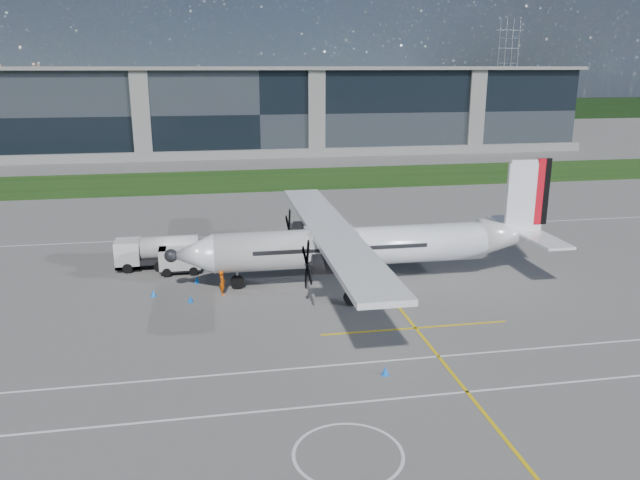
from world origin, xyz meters
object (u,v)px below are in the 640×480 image
object	(u,v)px
baggage_tug	(180,260)
safety_cone_fwd	(153,293)
fuel_tanker_truck	(151,253)
turboprop_aircraft	(366,224)
safety_cone_nose_port	(190,299)
pylon_east	(507,68)
safety_cone_portwing	(385,371)
safety_cone_stbdwing	(296,230)
ground_crew_person	(222,281)
safety_cone_nose_stbd	(197,280)

from	to	relation	value
baggage_tug	safety_cone_fwd	xyz separation A→B (m)	(-1.73, -5.07, -0.77)
fuel_tanker_truck	turboprop_aircraft	bearing A→B (deg)	-20.72
turboprop_aircraft	safety_cone_fwd	size ratio (longest dim) A/B	59.78
safety_cone_nose_port	safety_cone_fwd	size ratio (longest dim) A/B	1.00
pylon_east	safety_cone_portwing	world-z (taller)	pylon_east
safety_cone_stbdwing	safety_cone_portwing	size ratio (longest dim) A/B	1.00
fuel_tanker_truck	ground_crew_person	distance (m)	8.95
safety_cone_nose_stbd	turboprop_aircraft	bearing A→B (deg)	-8.22
turboprop_aircraft	safety_cone_nose_port	distance (m)	13.79
turboprop_aircraft	safety_cone_fwd	world-z (taller)	turboprop_aircraft
pylon_east	safety_cone_portwing	bearing A→B (deg)	-117.90
baggage_tug	safety_cone_portwing	world-z (taller)	baggage_tug
safety_cone_nose_port	safety_cone_fwd	xyz separation A→B (m)	(-2.61, 1.59, 0.00)
safety_cone_fwd	safety_cone_stbdwing	size ratio (longest dim) A/B	1.00
ground_crew_person	safety_cone_portwing	size ratio (longest dim) A/B	4.09
baggage_tug	safety_cone_portwing	xyz separation A→B (m)	(11.22, -19.20, -0.77)
fuel_tanker_truck	safety_cone_nose_stbd	xyz separation A→B (m)	(3.56, -4.28, -1.04)
ground_crew_person	safety_cone_nose_port	size ratio (longest dim) A/B	4.09
pylon_east	baggage_tug	xyz separation A→B (m)	(-96.76, -142.34, -13.98)
ground_crew_person	safety_cone_stbdwing	size ratio (longest dim) A/B	4.09
safety_cone_fwd	safety_cone_stbdwing	xyz separation A→B (m)	(12.39, 15.46, 0.00)
safety_cone_portwing	fuel_tanker_truck	bearing A→B (deg)	123.05
safety_cone_nose_port	safety_cone_stbdwing	distance (m)	19.65
fuel_tanker_truck	safety_cone_stbdwing	bearing A→B (deg)	34.28
safety_cone_nose_stbd	pylon_east	bearing A→B (deg)	56.65
pylon_east	safety_cone_nose_stbd	distance (m)	174.30
fuel_tanker_truck	safety_cone_fwd	bearing A→B (deg)	-85.16
safety_cone_nose_stbd	safety_cone_stbdwing	distance (m)	16.13
turboprop_aircraft	baggage_tug	world-z (taller)	turboprop_aircraft
fuel_tanker_truck	safety_cone_stbdwing	xyz separation A→B (m)	(12.95, 8.83, -1.04)
safety_cone_portwing	safety_cone_stbdwing	bearing A→B (deg)	91.08
ground_crew_person	safety_cone_fwd	size ratio (longest dim) A/B	4.09
safety_cone_nose_stbd	safety_cone_portwing	distance (m)	19.24
turboprop_aircraft	safety_cone_portwing	bearing A→B (deg)	-100.13
fuel_tanker_truck	baggage_tug	world-z (taller)	fuel_tanker_truck
pylon_east	fuel_tanker_truck	bearing A→B (deg)	-125.13
safety_cone_nose_port	safety_cone_fwd	bearing A→B (deg)	148.68
baggage_tug	safety_cone_nose_port	distance (m)	6.76
fuel_tanker_truck	safety_cone_fwd	distance (m)	6.73
safety_cone_nose_stbd	fuel_tanker_truck	bearing A→B (deg)	129.71
safety_cone_stbdwing	safety_cone_portwing	xyz separation A→B (m)	(0.56, -29.59, 0.00)
safety_cone_nose_port	baggage_tug	bearing A→B (deg)	97.55
turboprop_aircraft	fuel_tanker_truck	world-z (taller)	turboprop_aircraft
pylon_east	safety_cone_nose_stbd	size ratio (longest dim) A/B	60.00
safety_cone_nose_stbd	safety_cone_fwd	bearing A→B (deg)	-141.97
baggage_tug	safety_cone_nose_port	world-z (taller)	baggage_tug
ground_crew_person	safety_cone_portwing	distance (m)	15.88
turboprop_aircraft	safety_cone_portwing	distance (m)	15.48
ground_crew_person	safety_cone_stbdwing	distance (m)	17.66
safety_cone_fwd	pylon_east	bearing A→B (deg)	56.25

